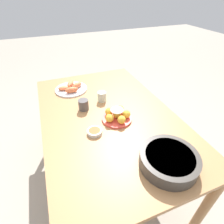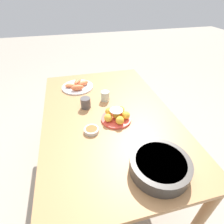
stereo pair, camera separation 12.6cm
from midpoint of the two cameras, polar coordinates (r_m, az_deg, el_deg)
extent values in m
plane|color=#9E9384|center=(1.84, -3.21, -18.90)|extent=(12.00, 12.00, 0.00)
cylinder|color=#A87547|center=(2.07, -21.15, -0.62)|extent=(0.06, 0.06, 0.69)
cylinder|color=#A87547|center=(2.18, 1.30, 4.22)|extent=(0.06, 0.06, 0.69)
cylinder|color=#A87547|center=(1.40, 25.94, -25.88)|extent=(0.06, 0.06, 0.69)
cube|color=#A87547|center=(1.32, -4.24, -1.13)|extent=(1.49, 0.95, 0.03)
cylinder|color=#E04C42|center=(1.25, -1.29, -2.23)|extent=(0.21, 0.21, 0.02)
sphere|color=yellow|center=(1.18, 0.10, -2.65)|extent=(0.06, 0.06, 0.06)
sphere|color=yellow|center=(1.23, 1.80, -0.83)|extent=(0.06, 0.06, 0.06)
sphere|color=yellow|center=(1.28, -0.13, 0.80)|extent=(0.06, 0.06, 0.06)
sphere|color=yellow|center=(1.25, -3.95, 0.01)|extent=(0.06, 0.06, 0.06)
sphere|color=yellow|center=(1.19, -3.82, -2.12)|extent=(0.06, 0.06, 0.06)
ellipsoid|color=white|center=(1.20, -1.34, 0.58)|extent=(0.09, 0.09, 0.02)
sphere|color=yellow|center=(1.23, -1.31, -0.89)|extent=(0.06, 0.06, 0.06)
cylinder|color=#3D3833|center=(0.98, 14.48, -15.13)|extent=(0.31, 0.31, 0.08)
cylinder|color=brown|center=(0.95, 14.78, -13.89)|extent=(0.25, 0.25, 0.01)
cylinder|color=beige|center=(1.15, -8.85, -6.52)|extent=(0.10, 0.10, 0.03)
cylinder|color=#9E4C1E|center=(1.14, -8.89, -6.15)|extent=(0.08, 0.08, 0.01)
cylinder|color=silver|center=(1.67, -15.30, 7.13)|extent=(0.29, 0.29, 0.01)
ellipsoid|color=#E57042|center=(1.59, -15.32, 6.91)|extent=(0.05, 0.11, 0.05)
ellipsoid|color=#E57042|center=(1.66, -13.52, 8.48)|extent=(0.10, 0.11, 0.05)
ellipsoid|color=#E57042|center=(1.71, -15.51, 8.87)|extent=(0.13, 0.10, 0.04)
ellipsoid|color=#E57042|center=(1.65, -17.73, 7.36)|extent=(0.07, 0.10, 0.04)
cylinder|color=#4C4747|center=(1.36, -11.93, 2.24)|extent=(0.08, 0.08, 0.08)
cylinder|color=beige|center=(1.44, -5.83, 4.94)|extent=(0.07, 0.07, 0.08)
camera|label=1|loc=(0.06, -92.86, -2.12)|focal=28.00mm
camera|label=2|loc=(0.06, 87.14, 2.12)|focal=28.00mm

